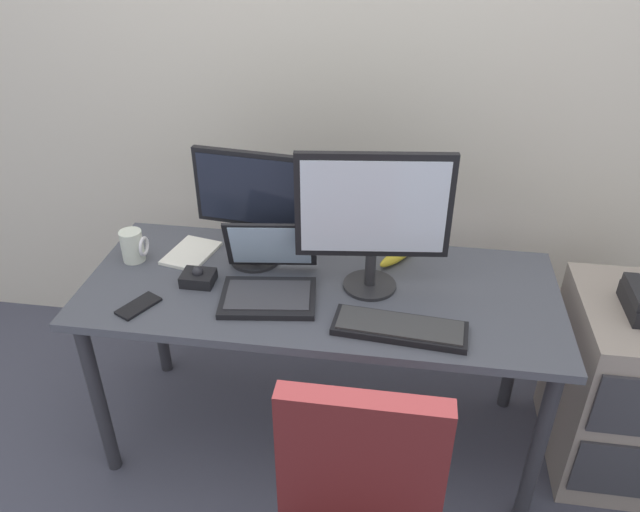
{
  "coord_description": "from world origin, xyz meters",
  "views": [
    {
      "loc": [
        0.25,
        -1.7,
        1.9
      ],
      "look_at": [
        0.0,
        0.0,
        0.84
      ],
      "focal_mm": 34.39,
      "sensor_mm": 36.0,
      "label": 1
    }
  ],
  "objects_px": {
    "monitor_main": "(373,214)",
    "paper_notepad": "(191,253)",
    "file_cabinet": "(622,387)",
    "banana": "(397,256)",
    "keyboard": "(400,328)",
    "laptop": "(269,278)",
    "cell_phone": "(138,306)",
    "coffee_mug": "(133,246)",
    "monitor_side": "(251,200)",
    "trackball_mouse": "(198,277)"
  },
  "relations": [
    {
      "from": "file_cabinet",
      "to": "laptop",
      "type": "xyz_separation_m",
      "value": [
        -1.25,
        -0.11,
        0.42
      ]
    },
    {
      "from": "banana",
      "to": "file_cabinet",
      "type": "bearing_deg",
      "value": -9.66
    },
    {
      "from": "file_cabinet",
      "to": "laptop",
      "type": "bearing_deg",
      "value": -174.85
    },
    {
      "from": "file_cabinet",
      "to": "trackball_mouse",
      "type": "relative_size",
      "value": 6.3
    },
    {
      "from": "monitor_main",
      "to": "paper_notepad",
      "type": "height_order",
      "value": "monitor_main"
    },
    {
      "from": "file_cabinet",
      "to": "banana",
      "type": "bearing_deg",
      "value": 170.34
    },
    {
      "from": "laptop",
      "to": "file_cabinet",
      "type": "bearing_deg",
      "value": 5.15
    },
    {
      "from": "laptop",
      "to": "paper_notepad",
      "type": "height_order",
      "value": "laptop"
    },
    {
      "from": "keyboard",
      "to": "laptop",
      "type": "distance_m",
      "value": 0.47
    },
    {
      "from": "file_cabinet",
      "to": "monitor_main",
      "type": "xyz_separation_m",
      "value": [
        -0.92,
        -0.04,
        0.65
      ]
    },
    {
      "from": "monitor_side",
      "to": "paper_notepad",
      "type": "relative_size",
      "value": 2.02
    },
    {
      "from": "coffee_mug",
      "to": "monitor_side",
      "type": "bearing_deg",
      "value": 8.03
    },
    {
      "from": "trackball_mouse",
      "to": "coffee_mug",
      "type": "height_order",
      "value": "coffee_mug"
    },
    {
      "from": "monitor_side",
      "to": "banana",
      "type": "distance_m",
      "value": 0.56
    },
    {
      "from": "laptop",
      "to": "monitor_side",
      "type": "bearing_deg",
      "value": 117.51
    },
    {
      "from": "file_cabinet",
      "to": "banana",
      "type": "relative_size",
      "value": 3.65
    },
    {
      "from": "keyboard",
      "to": "monitor_side",
      "type": "bearing_deg",
      "value": 148.01
    },
    {
      "from": "file_cabinet",
      "to": "cell_phone",
      "type": "xyz_separation_m",
      "value": [
        -1.65,
        -0.27,
        0.38
      ]
    },
    {
      "from": "coffee_mug",
      "to": "paper_notepad",
      "type": "xyz_separation_m",
      "value": [
        0.19,
        0.07,
        -0.05
      ]
    },
    {
      "from": "banana",
      "to": "cell_phone",
      "type": "bearing_deg",
      "value": -153.4
    },
    {
      "from": "file_cabinet",
      "to": "cell_phone",
      "type": "height_order",
      "value": "cell_phone"
    },
    {
      "from": "coffee_mug",
      "to": "cell_phone",
      "type": "distance_m",
      "value": 0.31
    },
    {
      "from": "file_cabinet",
      "to": "monitor_side",
      "type": "height_order",
      "value": "monitor_side"
    },
    {
      "from": "file_cabinet",
      "to": "monitor_side",
      "type": "xyz_separation_m",
      "value": [
        -1.34,
        0.07,
        0.62
      ]
    },
    {
      "from": "file_cabinet",
      "to": "keyboard",
      "type": "distance_m",
      "value": 0.94
    },
    {
      "from": "monitor_main",
      "to": "laptop",
      "type": "relative_size",
      "value": 1.43
    },
    {
      "from": "coffee_mug",
      "to": "cell_phone",
      "type": "bearing_deg",
      "value": -65.38
    },
    {
      "from": "cell_phone",
      "to": "coffee_mug",
      "type": "bearing_deg",
      "value": 142.27
    },
    {
      "from": "paper_notepad",
      "to": "cell_phone",
      "type": "distance_m",
      "value": 0.34
    },
    {
      "from": "monitor_main",
      "to": "banana",
      "type": "height_order",
      "value": "monitor_main"
    },
    {
      "from": "file_cabinet",
      "to": "trackball_mouse",
      "type": "bearing_deg",
      "value": -176.04
    },
    {
      "from": "monitor_main",
      "to": "paper_notepad",
      "type": "relative_size",
      "value": 2.39
    },
    {
      "from": "file_cabinet",
      "to": "keyboard",
      "type": "height_order",
      "value": "keyboard"
    },
    {
      "from": "monitor_main",
      "to": "monitor_side",
      "type": "relative_size",
      "value": 1.18
    },
    {
      "from": "file_cabinet",
      "to": "paper_notepad",
      "type": "height_order",
      "value": "paper_notepad"
    },
    {
      "from": "monitor_main",
      "to": "coffee_mug",
      "type": "height_order",
      "value": "monitor_main"
    },
    {
      "from": "monitor_side",
      "to": "banana",
      "type": "height_order",
      "value": "monitor_side"
    },
    {
      "from": "paper_notepad",
      "to": "banana",
      "type": "height_order",
      "value": "banana"
    },
    {
      "from": "monitor_side",
      "to": "keyboard",
      "type": "height_order",
      "value": "monitor_side"
    },
    {
      "from": "coffee_mug",
      "to": "cell_phone",
      "type": "height_order",
      "value": "coffee_mug"
    },
    {
      "from": "file_cabinet",
      "to": "keyboard",
      "type": "xyz_separation_m",
      "value": [
        -0.81,
        -0.27,
        0.38
      ]
    },
    {
      "from": "coffee_mug",
      "to": "banana",
      "type": "relative_size",
      "value": 0.62
    },
    {
      "from": "paper_notepad",
      "to": "keyboard",
      "type": "bearing_deg",
      "value": -23.5
    },
    {
      "from": "monitor_main",
      "to": "keyboard",
      "type": "relative_size",
      "value": 1.18
    },
    {
      "from": "monitor_side",
      "to": "paper_notepad",
      "type": "height_order",
      "value": "monitor_side"
    },
    {
      "from": "monitor_side",
      "to": "cell_phone",
      "type": "relative_size",
      "value": 2.96
    },
    {
      "from": "monitor_main",
      "to": "banana",
      "type": "relative_size",
      "value": 2.61
    },
    {
      "from": "keyboard",
      "to": "paper_notepad",
      "type": "height_order",
      "value": "keyboard"
    },
    {
      "from": "paper_notepad",
      "to": "monitor_main",
      "type": "bearing_deg",
      "value": -9.56
    },
    {
      "from": "keyboard",
      "to": "cell_phone",
      "type": "xyz_separation_m",
      "value": [
        -0.84,
        -0.0,
        -0.01
      ]
    }
  ]
}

